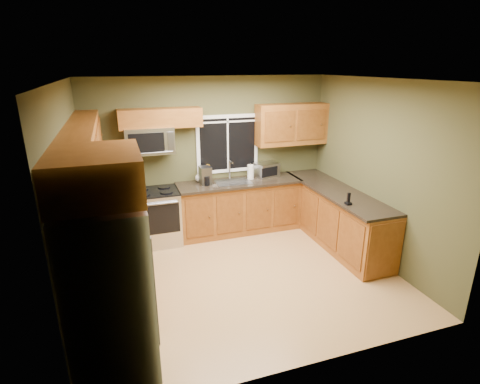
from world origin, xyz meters
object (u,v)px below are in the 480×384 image
range (156,217)px  cordless_phone (348,201)px  soap_bottle_c (199,176)px  toaster_oven (266,170)px  coffee_maker (205,176)px  soap_bottle_a (208,173)px  paper_towel_roll (251,172)px  microwave (149,140)px  kettle (206,175)px  refrigerator (111,294)px

range → cordless_phone: (2.61, -1.57, 0.53)m
soap_bottle_c → toaster_oven: bearing=-3.9°
coffee_maker → soap_bottle_a: 0.21m
coffee_maker → paper_towel_roll: size_ratio=1.06×
microwave → cordless_phone: 3.21m
paper_towel_roll → soap_bottle_c: paper_towel_roll is taller
range → soap_bottle_c: soap_bottle_c is taller
kettle → microwave: bearing=-177.2°
refrigerator → range: (0.69, 2.77, -0.43)m
refrigerator → paper_towel_roll: bearing=50.1°
range → paper_towel_roll: (1.70, 0.09, 0.60)m
paper_towel_roll → soap_bottle_c: (-0.90, 0.14, -0.04)m
soap_bottle_a → soap_bottle_c: (-0.16, 0.00, -0.06)m
refrigerator → toaster_oven: size_ratio=3.86×
paper_towel_roll → kettle: bearing=173.1°
paper_towel_roll → toaster_oven: bearing=10.5°
microwave → paper_towel_roll: microwave is taller
coffee_maker → range: bearing=-177.1°
refrigerator → range: refrigerator is taller
coffee_maker → soap_bottle_c: coffee_maker is taller
toaster_oven → soap_bottle_c: size_ratio=2.59×
range → coffee_maker: (0.87, 0.04, 0.61)m
refrigerator → cordless_phone: refrigerator is taller
kettle → paper_towel_roll: bearing=-6.9°
microwave → paper_towel_roll: 1.82m
range → toaster_oven: 2.12m
paper_towel_roll → soap_bottle_c: bearing=170.9°
toaster_oven → microwave: bearing=-179.7°
coffee_maker → cordless_phone: (1.74, -1.61, -0.09)m
range → soap_bottle_c: size_ratio=5.21×
range → paper_towel_roll: paper_towel_roll is taller
toaster_oven → paper_towel_roll: paper_towel_roll is taller
paper_towel_roll → coffee_maker: bearing=-177.1°
kettle → soap_bottle_a: bearing=47.9°
microwave → cordless_phone: size_ratio=4.22×
refrigerator → cordless_phone: bearing=20.0°
kettle → toaster_oven: bearing=-1.7°
kettle → soap_bottle_a: (0.05, 0.05, 0.02)m
microwave → paper_towel_roll: size_ratio=2.66×
paper_towel_roll → cordless_phone: bearing=-61.1°
refrigerator → microwave: microwave is taller
cordless_phone → range: bearing=149.0°
paper_towel_roll → refrigerator: bearing=-129.9°
kettle → soap_bottle_c: 0.13m
toaster_oven → soap_bottle_a: soap_bottle_a is taller
refrigerator → kettle: bearing=61.4°
range → soap_bottle_a: soap_bottle_a is taller
microwave → paper_towel_roll: bearing=-1.7°
range → coffee_maker: bearing=2.9°
soap_bottle_a → refrigerator: bearing=-118.8°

